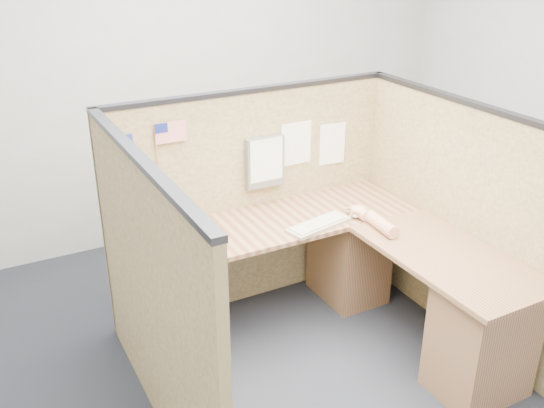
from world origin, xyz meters
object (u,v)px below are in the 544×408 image
laptop (158,224)px  keyboard (319,225)px  l_desk (330,287)px  mouse (358,213)px

laptop → keyboard: size_ratio=0.69×
l_desk → laptop: 1.14m
keyboard → mouse: (0.30, 0.00, 0.01)m
l_desk → laptop: (-0.90, 0.59, 0.39)m
laptop → mouse: (1.22, -0.40, -0.03)m
l_desk → mouse: (0.32, 0.19, 0.36)m
l_desk → laptop: bearing=146.5°
l_desk → keyboard: (0.02, 0.19, 0.35)m
keyboard → mouse: bearing=-12.1°
laptop → mouse: laptop is taller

